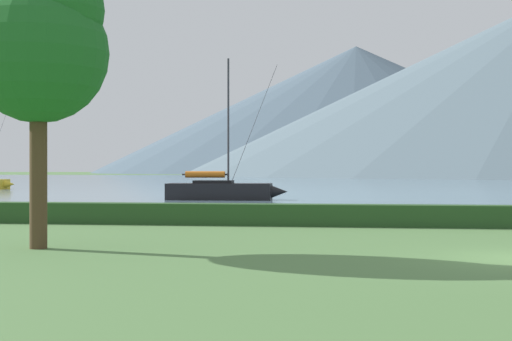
# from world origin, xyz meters

# --- Properties ---
(harbor_water) EXTENTS (320.00, 246.00, 0.00)m
(harbor_water) POSITION_xyz_m (0.00, 137.00, 0.00)
(harbor_water) COLOR slate
(harbor_water) RESTS_ON ground_plane
(hedge_line) EXTENTS (80.00, 1.20, 0.90)m
(hedge_line) POSITION_xyz_m (0.00, 11.00, 0.45)
(hedge_line) COLOR #284C23
(hedge_line) RESTS_ON ground_plane
(sailboat_slip_3) EXTENTS (9.31, 3.13, 10.84)m
(sailboat_slip_3) POSITION_xyz_m (-15.30, 36.75, 0.76)
(sailboat_slip_3) COLOR black
(sailboat_slip_3) RESTS_ON harbor_water
(park_tree) EXTENTS (4.19, 4.19, 8.46)m
(park_tree) POSITION_xyz_m (-13.86, 0.72, 6.07)
(park_tree) COLOR #4C3823
(park_tree) RESTS_ON ground_plane
(distant_hill_central_peak) EXTENTS (297.13, 297.13, 72.18)m
(distant_hill_central_peak) POSITION_xyz_m (-9.67, 418.22, 36.09)
(distant_hill_central_peak) COLOR #4C6070
(distant_hill_central_peak) RESTS_ON ground_plane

